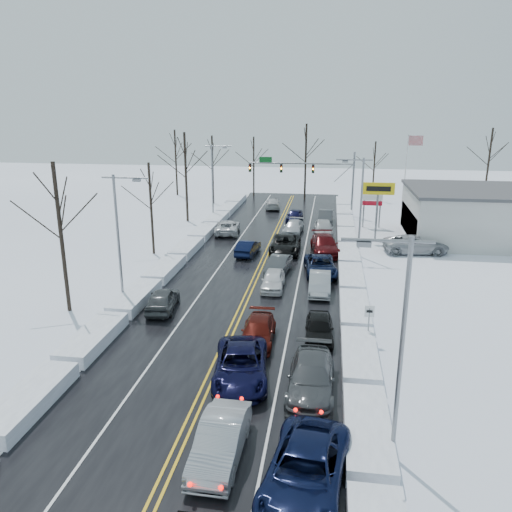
% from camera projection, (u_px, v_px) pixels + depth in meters
% --- Properties ---
extents(ground, '(160.00, 160.00, 0.00)m').
position_uv_depth(ground, '(251.00, 289.00, 37.93)').
color(ground, white).
rests_on(ground, ground).
extents(road_surface, '(14.00, 84.00, 0.01)m').
position_uv_depth(road_surface, '(254.00, 280.00, 39.83)').
color(road_surface, black).
rests_on(road_surface, ground).
extents(snow_bank_left, '(1.88, 72.00, 0.77)m').
position_uv_depth(snow_bank_left, '(163.00, 275.00, 40.89)').
color(snow_bank_left, white).
rests_on(snow_bank_left, ground).
extents(snow_bank_right, '(1.88, 72.00, 0.77)m').
position_uv_depth(snow_bank_right, '(351.00, 285.00, 38.76)').
color(snow_bank_right, white).
rests_on(snow_bank_right, ground).
extents(traffic_signal_mast, '(13.28, 0.39, 8.00)m').
position_uv_depth(traffic_signal_mast, '(313.00, 172.00, 62.41)').
color(traffic_signal_mast, slate).
rests_on(traffic_signal_mast, ground).
extents(tires_plus_sign, '(3.20, 0.34, 6.00)m').
position_uv_depth(tires_plus_sign, '(378.00, 193.00, 50.19)').
color(tires_plus_sign, slate).
rests_on(tires_plus_sign, ground).
extents(used_vehicles_sign, '(2.20, 0.22, 4.65)m').
position_uv_depth(used_vehicles_sign, '(373.00, 199.00, 56.36)').
color(used_vehicles_sign, slate).
rests_on(used_vehicles_sign, ground).
extents(speed_limit_sign, '(0.55, 0.09, 2.35)m').
position_uv_depth(speed_limit_sign, '(369.00, 317.00, 28.73)').
color(speed_limit_sign, slate).
rests_on(speed_limit_sign, ground).
extents(flagpole, '(1.87, 1.20, 10.00)m').
position_uv_depth(flagpole, '(407.00, 168.00, 62.54)').
color(flagpole, silver).
rests_on(flagpole, ground).
extents(dealership_building, '(20.40, 12.40, 5.30)m').
position_uv_depth(dealership_building, '(510.00, 215.00, 50.87)').
color(dealership_building, beige).
rests_on(dealership_building, ground).
extents(streetlight_se, '(3.20, 0.25, 9.00)m').
position_uv_depth(streetlight_se, '(397.00, 334.00, 18.19)').
color(streetlight_se, slate).
rests_on(streetlight_se, ground).
extents(streetlight_ne, '(3.20, 0.25, 9.00)m').
position_uv_depth(streetlight_ne, '(359.00, 199.00, 44.73)').
color(streetlight_ne, slate).
rests_on(streetlight_ne, ground).
extents(streetlight_sw, '(3.20, 0.25, 9.00)m').
position_uv_depth(streetlight_sw, '(120.00, 229.00, 33.78)').
color(streetlight_sw, slate).
rests_on(streetlight_sw, ground).
extents(streetlight_nw, '(3.20, 0.25, 9.00)m').
position_uv_depth(streetlight_nw, '(214.00, 176.00, 60.32)').
color(streetlight_nw, slate).
rests_on(streetlight_nw, ground).
extents(tree_left_b, '(4.00, 4.00, 10.00)m').
position_uv_depth(tree_left_b, '(58.00, 209.00, 31.86)').
color(tree_left_b, '#2D231C').
rests_on(tree_left_b, ground).
extents(tree_left_c, '(3.40, 3.40, 8.50)m').
position_uv_depth(tree_left_c, '(150.00, 191.00, 45.29)').
color(tree_left_c, '#2D231C').
rests_on(tree_left_c, ground).
extents(tree_left_d, '(4.20, 4.20, 10.50)m').
position_uv_depth(tree_left_d, '(185.00, 160.00, 58.25)').
color(tree_left_d, '#2D231C').
rests_on(tree_left_d, ground).
extents(tree_left_e, '(3.80, 3.80, 9.50)m').
position_uv_depth(tree_left_e, '(212.00, 156.00, 69.77)').
color(tree_left_e, '#2D231C').
rests_on(tree_left_e, ground).
extents(tree_far_a, '(4.00, 4.00, 10.00)m').
position_uv_depth(tree_far_a, '(175.00, 150.00, 76.37)').
color(tree_far_a, '#2D231C').
rests_on(tree_far_a, ground).
extents(tree_far_b, '(3.60, 3.60, 9.00)m').
position_uv_depth(tree_far_b, '(254.00, 155.00, 75.83)').
color(tree_far_b, '#2D231C').
rests_on(tree_far_b, ground).
extents(tree_far_c, '(4.40, 4.40, 11.00)m').
position_uv_depth(tree_far_c, '(306.00, 147.00, 72.42)').
color(tree_far_c, '#2D231C').
rests_on(tree_far_c, ground).
extents(tree_far_d, '(3.40, 3.40, 8.50)m').
position_uv_depth(tree_far_d, '(375.00, 159.00, 72.94)').
color(tree_far_d, '#2D231C').
rests_on(tree_far_d, ground).
extents(tree_far_e, '(4.20, 4.20, 10.50)m').
position_uv_depth(tree_far_e, '(490.00, 151.00, 70.77)').
color(tree_far_e, '#2D231C').
rests_on(tree_far_e, ground).
extents(queued_car_1, '(1.77, 4.84, 1.58)m').
position_uv_depth(queued_car_1, '(221.00, 458.00, 19.63)').
color(queued_car_1, '#9FA1A6').
rests_on(queued_car_1, ground).
extents(queued_car_2, '(3.40, 6.06, 1.60)m').
position_uv_depth(queued_car_2, '(241.00, 379.00, 25.29)').
color(queued_car_2, black).
rests_on(queued_car_2, ground).
extents(queued_car_3, '(1.99, 4.66, 1.34)m').
position_uv_depth(queued_car_3, '(258.00, 342.00, 29.33)').
color(queued_car_3, '#470E09').
rests_on(queued_car_3, ground).
extents(queued_car_4, '(1.74, 4.15, 1.40)m').
position_uv_depth(queued_car_4, '(273.00, 289.00, 37.86)').
color(queued_car_4, white).
rests_on(queued_car_4, ground).
extents(queued_car_5, '(2.06, 4.49, 1.43)m').
position_uv_depth(queued_car_5, '(278.00, 273.00, 41.44)').
color(queued_car_5, '#3C3F41').
rests_on(queued_car_5, ground).
extents(queued_car_6, '(2.69, 5.82, 1.62)m').
position_uv_depth(queued_car_6, '(285.00, 252.00, 47.41)').
color(queued_car_6, black).
rests_on(queued_car_6, ground).
extents(queued_car_7, '(2.27, 4.81, 1.36)m').
position_uv_depth(queued_car_7, '(293.00, 233.00, 54.65)').
color(queued_car_7, '#AFB3B8').
rests_on(queued_car_7, ground).
extents(queued_car_8, '(2.06, 4.36, 1.44)m').
position_uv_depth(queued_car_8, '(294.00, 222.00, 60.17)').
color(queued_car_8, black).
rests_on(queued_car_8, ground).
extents(queued_car_10, '(3.51, 6.24, 1.65)m').
position_uv_depth(queued_car_10, '(305.00, 490.00, 17.95)').
color(queued_car_10, black).
rests_on(queued_car_10, ground).
extents(queued_car_11, '(2.29, 5.52, 1.60)m').
position_uv_depth(queued_car_11, '(311.00, 392.00, 24.18)').
color(queued_car_11, '#434649').
rests_on(queued_car_11, ground).
extents(queued_car_12, '(1.79, 4.17, 1.40)m').
position_uv_depth(queued_car_12, '(319.00, 339.00, 29.72)').
color(queued_car_12, black).
rests_on(queued_car_12, ground).
extents(queued_car_13, '(1.62, 4.51, 1.48)m').
position_uv_depth(queued_car_13, '(319.00, 292.00, 37.14)').
color(queued_car_13, '#96999E').
rests_on(queued_car_13, ground).
extents(queued_car_14, '(3.08, 5.57, 1.47)m').
position_uv_depth(queued_car_14, '(320.00, 274.00, 41.22)').
color(queued_car_14, black).
rests_on(queued_car_14, ground).
extents(queued_car_15, '(3.10, 6.07, 1.69)m').
position_uv_depth(queued_car_15, '(324.00, 253.00, 47.13)').
color(queued_car_15, '#45090C').
rests_on(queued_car_15, ground).
extents(queued_car_16, '(2.29, 5.15, 1.72)m').
position_uv_depth(queued_car_16, '(323.00, 236.00, 53.48)').
color(queued_car_16, '#BAB9BC').
rests_on(queued_car_16, ground).
extents(queued_car_17, '(1.76, 4.73, 1.55)m').
position_uv_depth(queued_car_17, '(325.00, 223.00, 59.19)').
color(queued_car_17, '#3E4043').
rests_on(queued_car_17, ground).
extents(oncoming_car_0, '(1.93, 4.42, 1.41)m').
position_uv_depth(oncoming_car_0, '(248.00, 255.00, 46.62)').
color(oncoming_car_0, black).
rests_on(oncoming_car_0, ground).
extents(oncoming_car_1, '(2.98, 5.52, 1.47)m').
position_uv_depth(oncoming_car_1, '(228.00, 234.00, 54.48)').
color(oncoming_car_1, silver).
rests_on(oncoming_car_1, ground).
extents(oncoming_car_2, '(2.56, 5.05, 1.41)m').
position_uv_depth(oncoming_car_2, '(273.00, 209.00, 67.87)').
color(oncoming_car_2, '#BDBDC0').
rests_on(oncoming_car_2, ground).
extents(oncoming_car_3, '(2.28, 4.59, 1.50)m').
position_uv_depth(oncoming_car_3, '(163.00, 310.00, 33.98)').
color(oncoming_car_3, '#3F4244').
rests_on(oncoming_car_3, ground).
extents(parked_car_0, '(6.28, 3.36, 1.68)m').
position_uv_depth(parked_car_0, '(415.00, 253.00, 47.24)').
color(parked_car_0, '#9D9FA4').
rests_on(parked_car_0, ground).
extents(parked_car_1, '(2.21, 4.85, 1.37)m').
position_uv_depth(parked_car_1, '(442.00, 244.00, 50.19)').
color(parked_car_1, '#3E4043').
rests_on(parked_car_1, ground).
extents(parked_car_2, '(1.96, 4.13, 1.36)m').
position_uv_depth(parked_car_2, '(411.00, 228.00, 57.12)').
color(parked_car_2, black).
rests_on(parked_car_2, ground).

